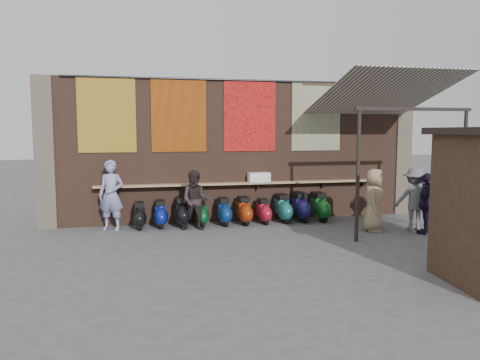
{
  "coord_description": "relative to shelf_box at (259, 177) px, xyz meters",
  "views": [
    {
      "loc": [
        -2.92,
        -10.45,
        2.57
      ],
      "look_at": [
        -0.28,
        1.2,
        1.32
      ],
      "focal_mm": 35.0,
      "sensor_mm": 36.0,
      "label": 1
    }
  ],
  "objects": [
    {
      "name": "ground",
      "position": [
        -0.52,
        -2.3,
        -1.26
      ],
      "size": [
        70.0,
        70.0,
        0.0
      ],
      "primitive_type": "plane",
      "color": "#474749",
      "rests_on": "ground"
    },
    {
      "name": "brick_wall",
      "position": [
        -0.52,
        0.4,
        0.74
      ],
      "size": [
        10.0,
        0.4,
        4.0
      ],
      "primitive_type": "cube",
      "color": "brown",
      "rests_on": "ground"
    },
    {
      "name": "pier_left",
      "position": [
        -5.72,
        0.4,
        0.74
      ],
      "size": [
        0.5,
        0.5,
        4.0
      ],
      "primitive_type": "cube",
      "color": "#4C4238",
      "rests_on": "ground"
    },
    {
      "name": "pier_right",
      "position": [
        4.68,
        0.4,
        0.74
      ],
      "size": [
        0.5,
        0.5,
        4.0
      ],
      "primitive_type": "cube",
      "color": "#4C4238",
      "rests_on": "ground"
    },
    {
      "name": "eating_counter",
      "position": [
        -0.52,
        0.03,
        -0.16
      ],
      "size": [
        8.0,
        0.32,
        0.05
      ],
      "primitive_type": "cube",
      "color": "#9E7A51",
      "rests_on": "brick_wall"
    },
    {
      "name": "shelf_box",
      "position": [
        0.0,
        0.0,
        0.0
      ],
      "size": [
        0.6,
        0.32,
        0.27
      ],
      "primitive_type": "cube",
      "color": "white",
      "rests_on": "eating_counter"
    },
    {
      "name": "tapestry_redgold",
      "position": [
        -4.12,
        0.18,
        1.74
      ],
      "size": [
        1.5,
        0.02,
        2.0
      ],
      "primitive_type": "cube",
      "color": "maroon",
      "rests_on": "brick_wall"
    },
    {
      "name": "tapestry_sun",
      "position": [
        -2.22,
        0.18,
        1.74
      ],
      "size": [
        1.5,
        0.02,
        2.0
      ],
      "primitive_type": "cube",
      "color": "orange",
      "rests_on": "brick_wall"
    },
    {
      "name": "tapestry_orange",
      "position": [
        -0.22,
        0.18,
        1.74
      ],
      "size": [
        1.5,
        0.02,
        2.0
      ],
      "primitive_type": "cube",
      "color": "red",
      "rests_on": "brick_wall"
    },
    {
      "name": "tapestry_multi",
      "position": [
        1.78,
        0.18,
        1.74
      ],
      "size": [
        1.5,
        0.02,
        2.0
      ],
      "primitive_type": "cube",
      "color": "#2A619D",
      "rests_on": "brick_wall"
    },
    {
      "name": "hang_rail",
      "position": [
        -0.52,
        0.17,
        2.72
      ],
      "size": [
        9.5,
        0.06,
        0.06
      ],
      "primitive_type": "cylinder",
      "rotation": [
        0.0,
        1.57,
        0.0
      ],
      "color": "black",
      "rests_on": "brick_wall"
    },
    {
      "name": "scooter_stool_0",
      "position": [
        -3.34,
        -0.31,
        -0.91
      ],
      "size": [
        0.33,
        0.73,
        0.69
      ],
      "primitive_type": null,
      "color": "black",
      "rests_on": "ground"
    },
    {
      "name": "scooter_stool_1",
      "position": [
        -2.79,
        -0.25,
        -0.9
      ],
      "size": [
        0.34,
        0.75,
        0.72
      ],
      "primitive_type": null,
      "color": "navy",
      "rests_on": "ground"
    },
    {
      "name": "scooter_stool_2",
      "position": [
        -2.23,
        -0.31,
        -0.87
      ],
      "size": [
        0.37,
        0.83,
        0.79
      ],
      "primitive_type": null,
      "color": "black",
      "rests_on": "ground"
    },
    {
      "name": "scooter_stool_3",
      "position": [
        -1.7,
        -0.29,
        -0.92
      ],
      "size": [
        0.32,
        0.71,
        0.67
      ],
      "primitive_type": null,
      "color": "#0B5023",
      "rests_on": "ground"
    },
    {
      "name": "scooter_stool_4",
      "position": [
        -1.08,
        -0.33,
        -0.89
      ],
      "size": [
        0.35,
        0.78,
        0.74
      ],
      "primitive_type": null,
      "color": "navy",
      "rests_on": "ground"
    },
    {
      "name": "scooter_stool_5",
      "position": [
        -0.52,
        -0.35,
        -0.88
      ],
      "size": [
        0.36,
        0.79,
        0.75
      ],
      "primitive_type": null,
      "color": "#9B2E0B",
      "rests_on": "ground"
    },
    {
      "name": "scooter_stool_6",
      "position": [
        0.04,
        -0.34,
        -0.92
      ],
      "size": [
        0.32,
        0.72,
        0.68
      ],
      "primitive_type": null,
      "color": "#A8162E",
      "rests_on": "ground"
    },
    {
      "name": "scooter_stool_7",
      "position": [
        0.62,
        -0.28,
        -0.87
      ],
      "size": [
        0.37,
        0.83,
        0.78
      ],
      "primitive_type": null,
      "color": "#19675E",
      "rests_on": "ground"
    },
    {
      "name": "scooter_stool_8",
      "position": [
        1.16,
        -0.26,
        -0.85
      ],
      "size": [
        0.39,
        0.87,
        0.82
      ],
      "primitive_type": null,
      "color": "#161349",
      "rests_on": "ground"
    },
    {
      "name": "scooter_stool_9",
      "position": [
        1.71,
        -0.35,
        -0.86
      ],
      "size": [
        0.38,
        0.85,
        0.81
      ],
      "primitive_type": null,
      "color": "#0F4C1A",
      "rests_on": "ground"
    },
    {
      "name": "diner_left",
      "position": [
        -4.05,
        -0.3,
        -0.35
      ],
      "size": [
        0.78,
        0.64,
        1.83
      ],
      "primitive_type": "imported",
      "rotation": [
        0.0,
        0.0,
        -0.36
      ],
      "color": "#7F83B9",
      "rests_on": "ground"
    },
    {
      "name": "diner_right",
      "position": [
        -1.92,
        -0.83,
        -0.48
      ],
      "size": [
        0.86,
        0.74,
        1.56
      ],
      "primitive_type": "imported",
      "rotation": [
        0.0,
        0.0,
        -0.21
      ],
      "color": "black",
      "rests_on": "ground"
    },
    {
      "name": "shopper_navy",
      "position": [
        3.66,
        -2.53,
        -0.49
      ],
      "size": [
        0.95,
        0.81,
        1.53
      ],
      "primitive_type": "imported",
      "rotation": [
        0.0,
        0.0,
        3.74
      ],
      "color": "black",
      "rests_on": "ground"
    },
    {
      "name": "shopper_grey",
      "position": [
        3.6,
        -2.1,
        -0.44
      ],
      "size": [
        1.2,
        0.92,
        1.64
      ],
      "primitive_type": "imported",
      "rotation": [
        0.0,
        0.0,
        2.81
      ],
      "color": "slate",
      "rests_on": "ground"
    },
    {
      "name": "shopper_tan",
      "position": [
        2.52,
        -1.95,
        -0.45
      ],
      "size": [
        0.86,
        0.94,
        1.62
      ],
      "primitive_type": "imported",
      "rotation": [
        0.0,
        0.0,
        0.98
      ],
      "color": "#917C5C",
      "rests_on": "ground"
    },
    {
      "name": "awning_canvas",
      "position": [
        2.98,
        -1.4,
        2.29
      ],
      "size": [
        3.2,
        3.28,
        0.97
      ],
      "primitive_type": "cube",
      "rotation": [
        -0.28,
        0.0,
        0.0
      ],
      "color": "beige",
      "rests_on": "brick_wall"
    },
    {
      "name": "awning_ledger",
      "position": [
        2.98,
        0.19,
        2.69
      ],
      "size": [
        3.3,
        0.08,
        0.12
      ],
      "primitive_type": "cube",
      "color": "#33261C",
      "rests_on": "brick_wall"
    },
    {
      "name": "awning_header",
      "position": [
        2.98,
        -2.9,
        1.82
      ],
      "size": [
        3.0,
        0.08,
        0.08
      ],
      "primitive_type": "cube",
      "color": "black",
      "rests_on": "awning_post_left"
    },
    {
      "name": "awning_post_left",
      "position": [
        1.58,
        -2.9,
        0.29
      ],
      "size": [
        0.09,
        0.09,
        3.1
      ],
      "primitive_type": "cylinder",
      "color": "black",
      "rests_on": "ground"
    },
    {
      "name": "awning_post_right",
      "position": [
        4.38,
        -2.9,
        0.29
      ],
      "size": [
        0.09,
        0.09,
        3.1
      ],
      "primitive_type": "cylinder",
      "color": "black",
      "rests_on": "ground"
    }
  ]
}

